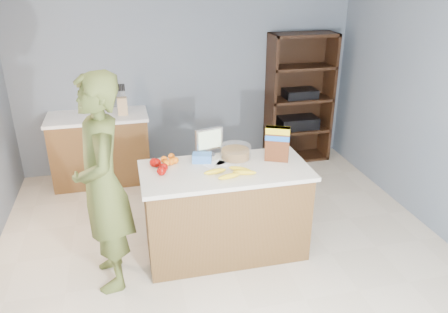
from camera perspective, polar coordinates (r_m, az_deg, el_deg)
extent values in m
cube|color=beige|center=(4.24, 1.12, -14.37)|extent=(4.50, 5.00, 0.02)
cube|color=slate|center=(5.95, -4.83, 10.32)|extent=(4.50, 0.02, 2.50)
cube|color=brown|center=(4.24, 0.16, -7.35)|extent=(1.50, 0.70, 0.86)
cube|color=silver|center=(4.03, 0.16, -1.84)|extent=(1.56, 0.76, 0.04)
cube|color=black|center=(4.45, 0.15, -11.55)|extent=(1.46, 0.66, 0.10)
cube|color=brown|center=(5.87, -15.75, 0.86)|extent=(1.20, 0.60, 0.86)
cube|color=white|center=(5.71, -16.24, 5.02)|extent=(1.24, 0.62, 0.04)
cube|color=black|center=(6.43, 9.22, 7.87)|extent=(0.90, 0.04, 1.80)
cube|color=black|center=(6.12, 6.08, 7.24)|extent=(0.04, 0.40, 1.80)
cube|color=black|center=(6.45, 13.39, 7.57)|extent=(0.04, 0.40, 1.80)
cube|color=black|center=(6.56, 9.30, 0.03)|extent=(0.90, 0.40, 0.04)
cube|color=black|center=(6.41, 9.55, 3.56)|extent=(0.90, 0.40, 0.04)
cube|color=black|center=(6.27, 9.83, 7.43)|extent=(0.90, 0.40, 0.04)
cube|color=black|center=(6.16, 10.12, 11.44)|extent=(0.90, 0.40, 0.04)
cube|color=black|center=(6.09, 10.42, 15.40)|extent=(0.90, 0.40, 0.04)
cube|color=black|center=(6.37, 9.61, 4.40)|extent=(0.55, 0.32, 0.16)
cube|color=black|center=(6.25, 9.88, 8.13)|extent=(0.45, 0.30, 0.12)
imported|color=#4B5624|center=(3.75, -15.57, -3.64)|extent=(0.53, 0.74, 1.90)
cube|color=tan|center=(5.62, -13.12, 6.44)|extent=(0.12, 0.10, 0.22)
cylinder|color=black|center=(5.58, -13.68, 7.92)|extent=(0.02, 0.02, 0.09)
cylinder|color=black|center=(5.58, -13.48, 7.94)|extent=(0.02, 0.02, 0.09)
cylinder|color=black|center=(5.58, -13.27, 7.96)|extent=(0.02, 0.02, 0.09)
cylinder|color=black|center=(5.58, -13.06, 7.98)|extent=(0.02, 0.02, 0.09)
cylinder|color=black|center=(5.58, -12.86, 8.00)|extent=(0.02, 0.02, 0.09)
cube|color=white|center=(4.11, -1.14, -0.93)|extent=(0.25, 0.20, 0.00)
cube|color=white|center=(4.11, 0.57, -0.98)|extent=(0.24, 0.21, 0.00)
ellipsoid|color=yellow|center=(3.91, -1.19, -1.96)|extent=(0.22, 0.08, 0.05)
ellipsoid|color=yellow|center=(3.82, 0.68, -2.58)|extent=(0.22, 0.09, 0.05)
ellipsoid|color=yellow|center=(3.95, 2.10, -1.66)|extent=(0.20, 0.16, 0.05)
ellipsoid|color=yellow|center=(3.89, 2.70, -2.09)|extent=(0.22, 0.11, 0.05)
sphere|color=#8C0704|center=(4.09, -9.14, -0.78)|extent=(0.08, 0.08, 0.08)
sphere|color=#8C0704|center=(3.97, -7.91, -1.45)|extent=(0.08, 0.08, 0.08)
sphere|color=#8C0704|center=(3.91, -8.17, -1.88)|extent=(0.08, 0.08, 0.08)
sphere|color=#8C0704|center=(4.08, -8.81, -0.82)|extent=(0.08, 0.08, 0.08)
sphere|color=orange|center=(4.09, -8.75, -0.90)|extent=(0.07, 0.07, 0.07)
sphere|color=orange|center=(4.16, -7.84, -0.38)|extent=(0.07, 0.07, 0.07)
sphere|color=orange|center=(4.11, -6.90, -0.67)|extent=(0.07, 0.07, 0.07)
sphere|color=orange|center=(4.13, -6.39, -0.49)|extent=(0.07, 0.07, 0.07)
sphere|color=orange|center=(4.11, -9.13, -0.79)|extent=(0.07, 0.07, 0.07)
sphere|color=orange|center=(4.09, -7.58, -0.84)|extent=(0.07, 0.07, 0.07)
sphere|color=orange|center=(4.21, -6.89, -0.03)|extent=(0.07, 0.07, 0.07)
cube|color=blue|center=(4.15, -2.89, -0.17)|extent=(0.20, 0.16, 0.08)
cylinder|color=#267219|center=(4.22, 1.50, 0.35)|extent=(0.27, 0.27, 0.09)
cylinder|color=white|center=(4.21, 1.50, 0.60)|extent=(0.30, 0.30, 0.13)
cylinder|color=silver|center=(4.30, -1.93, 0.24)|extent=(0.12, 0.12, 0.01)
cylinder|color=silver|center=(4.29, -1.93, 0.62)|extent=(0.02, 0.02, 0.05)
cube|color=silver|center=(4.24, -1.96, 2.30)|extent=(0.28, 0.11, 0.22)
cube|color=yellow|center=(4.22, -1.84, 2.21)|extent=(0.23, 0.06, 0.18)
cube|color=#592B14|center=(4.15, 6.97, 1.61)|extent=(0.24, 0.17, 0.34)
cube|color=yellow|center=(4.10, 7.06, 3.41)|extent=(0.24, 0.17, 0.06)
cube|color=blue|center=(4.12, 7.01, 2.50)|extent=(0.24, 0.17, 0.05)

